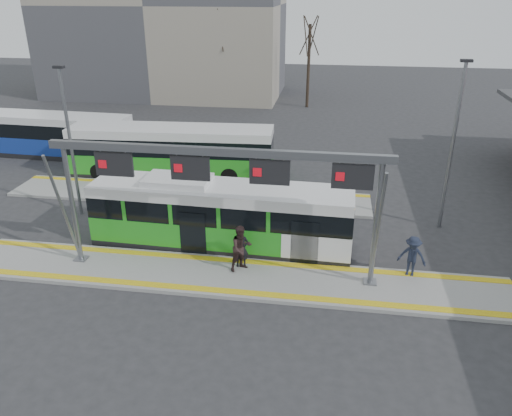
{
  "coord_description": "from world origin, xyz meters",
  "views": [
    {
      "loc": [
        3.6,
        -16.77,
        10.76
      ],
      "look_at": [
        0.58,
        3.0,
        1.81
      ],
      "focal_mm": 35.0,
      "sensor_mm": 36.0,
      "label": 1
    }
  ],
  "objects": [
    {
      "name": "platform_second",
      "position": [
        -4.0,
        8.0,
        0.07
      ],
      "size": [
        20.0,
        3.0,
        0.15
      ],
      "primitive_type": "cube",
      "color": "gray",
      "rests_on": "ground"
    },
    {
      "name": "lamp_west",
      "position": [
        -8.82,
        4.94,
        3.95
      ],
      "size": [
        0.5,
        0.25,
        7.41
      ],
      "color": "slate",
      "rests_on": "ground"
    },
    {
      "name": "apartment_block",
      "position": [
        -14.0,
        36.0,
        9.21
      ],
      "size": [
        24.5,
        12.5,
        18.4
      ],
      "color": "gray",
      "rests_on": "ground"
    },
    {
      "name": "tree_left",
      "position": [
        -6.5,
        30.8,
        6.96
      ],
      "size": [
        1.4,
        1.4,
        9.18
      ],
      "color": "#382B21",
      "rests_on": "ground"
    },
    {
      "name": "lamp_east",
      "position": [
        9.14,
        6.13,
        4.19
      ],
      "size": [
        0.5,
        0.25,
        7.9
      ],
      "color": "slate",
      "rests_on": "ground"
    },
    {
      "name": "tactile_second",
      "position": [
        -4.0,
        9.15,
        0.16
      ],
      "size": [
        20.0,
        0.35,
        0.02
      ],
      "color": "yellow",
      "rests_on": "platform_second"
    },
    {
      "name": "passenger_b",
      "position": [
        0.37,
        0.52,
        1.12
      ],
      "size": [
        1.19,
        1.18,
        1.94
      ],
      "primitive_type": "imported",
      "rotation": [
        0.0,
        0.0,
        0.73
      ],
      "color": "#2F1F1F",
      "rests_on": "platform_main"
    },
    {
      "name": "hero_bus",
      "position": [
        -0.96,
        2.71,
        1.44
      ],
      "size": [
        11.51,
        2.78,
        3.14
      ],
      "rotation": [
        0.0,
        0.0,
        -0.03
      ],
      "color": "black",
      "rests_on": "ground"
    },
    {
      "name": "passenger_c",
      "position": [
        7.1,
        1.1,
        1.0
      ],
      "size": [
        1.23,
        0.9,
        1.71
      ],
      "primitive_type": "imported",
      "rotation": [
        0.0,
        0.0,
        -0.26
      ],
      "color": "#1F2638",
      "rests_on": "platform_main"
    },
    {
      "name": "ground",
      "position": [
        0.0,
        0.0,
        0.0
      ],
      "size": [
        120.0,
        120.0,
        0.0
      ],
      "primitive_type": "plane",
      "color": "#2D2D30",
      "rests_on": "ground"
    },
    {
      "name": "gantry",
      "position": [
        -0.35,
        0.25,
        4.3
      ],
      "size": [
        13.0,
        1.68,
        5.2
      ],
      "color": "slate",
      "rests_on": "platform_main"
    },
    {
      "name": "bg_bus_blue",
      "position": [
        -15.14,
        13.76,
        1.4
      ],
      "size": [
        10.97,
        2.87,
        2.84
      ],
      "rotation": [
        0.0,
        0.0,
        -0.04
      ],
      "color": "black",
      "rests_on": "ground"
    },
    {
      "name": "bg_bus_green",
      "position": [
        -5.82,
        11.12,
        1.51
      ],
      "size": [
        12.32,
        3.28,
        3.05
      ],
      "rotation": [
        0.0,
        0.0,
        0.06
      ],
      "color": "black",
      "rests_on": "ground"
    },
    {
      "name": "passenger_a",
      "position": [
        0.32,
        0.78,
        0.97
      ],
      "size": [
        0.68,
        0.53,
        1.65
      ],
      "primitive_type": "imported",
      "rotation": [
        0.0,
        0.0,
        0.24
      ],
      "color": "black",
      "rests_on": "platform_main"
    },
    {
      "name": "tactile_main",
      "position": [
        0.0,
        0.0,
        0.16
      ],
      "size": [
        22.0,
        2.65,
        0.02
      ],
      "color": "yellow",
      "rests_on": "platform_main"
    },
    {
      "name": "tree_mid",
      "position": [
        1.22,
        31.47,
        6.49
      ],
      "size": [
        1.4,
        1.4,
        8.56
      ],
      "color": "#382B21",
      "rests_on": "ground"
    },
    {
      "name": "tree_far",
      "position": [
        -19.38,
        32.71,
        5.69
      ],
      "size": [
        1.4,
        1.4,
        7.5
      ],
      "color": "#382B21",
      "rests_on": "ground"
    },
    {
      "name": "platform_main",
      "position": [
        0.0,
        0.0,
        0.07
      ],
      "size": [
        22.0,
        3.0,
        0.15
      ],
      "primitive_type": "cube",
      "color": "gray",
      "rests_on": "ground"
    }
  ]
}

